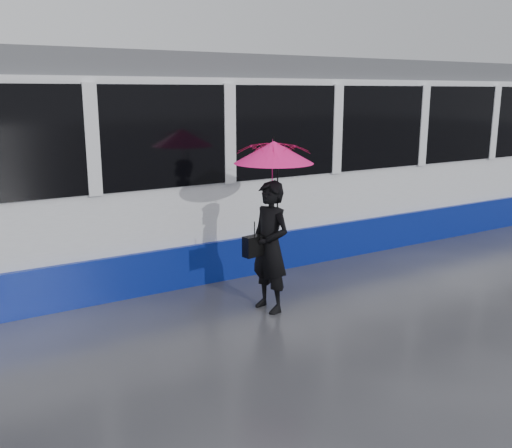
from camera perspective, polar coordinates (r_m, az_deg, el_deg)
ground at (r=7.54m, az=-1.40°, el=-8.76°), size 90.00×90.00×0.00m
rails at (r=9.66m, az=-8.85°, el=-3.88°), size 34.00×1.51×0.02m
tram at (r=10.83m, az=5.93°, el=6.85°), size 26.00×2.56×3.35m
woman at (r=7.34m, az=1.40°, el=-2.30°), size 0.50×0.68×1.71m
umbrella at (r=7.17m, az=1.78°, el=5.64°), size 1.15×1.15×1.16m
handbag at (r=7.24m, az=-0.15°, el=-2.19°), size 0.32×0.18×0.44m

